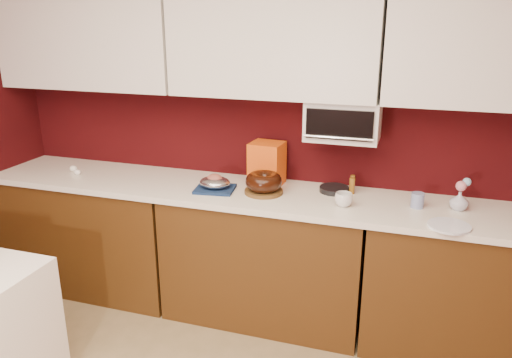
{
  "coord_description": "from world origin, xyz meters",
  "views": [
    {
      "loc": [
        0.87,
        -0.98,
        1.99
      ],
      "look_at": [
        -0.04,
        1.84,
        1.02
      ],
      "focal_mm": 35.0,
      "sensor_mm": 36.0,
      "label": 1
    }
  ],
  "objects_px": {
    "foil_ham_nest": "(215,182)",
    "pandoro_box": "(267,164)",
    "blue_jar": "(417,200)",
    "toaster_oven": "(343,120)",
    "coffee_mug": "(344,198)",
    "flower_vase": "(459,200)",
    "bundt_cake": "(264,181)"
  },
  "relations": [
    {
      "from": "foil_ham_nest",
      "to": "pandoro_box",
      "type": "xyz_separation_m",
      "value": [
        0.29,
        0.23,
        0.09
      ]
    },
    {
      "from": "foil_ham_nest",
      "to": "blue_jar",
      "type": "height_order",
      "value": "foil_ham_nest"
    },
    {
      "from": "toaster_oven",
      "to": "coffee_mug",
      "type": "relative_size",
      "value": 4.4
    },
    {
      "from": "foil_ham_nest",
      "to": "coffee_mug",
      "type": "relative_size",
      "value": 2.0
    },
    {
      "from": "pandoro_box",
      "to": "toaster_oven",
      "type": "bearing_deg",
      "value": 4.44
    },
    {
      "from": "toaster_oven",
      "to": "flower_vase",
      "type": "height_order",
      "value": "toaster_oven"
    },
    {
      "from": "toaster_oven",
      "to": "pandoro_box",
      "type": "relative_size",
      "value": 1.55
    },
    {
      "from": "coffee_mug",
      "to": "pandoro_box",
      "type": "bearing_deg",
      "value": 155.2
    },
    {
      "from": "pandoro_box",
      "to": "flower_vase",
      "type": "bearing_deg",
      "value": -0.34
    },
    {
      "from": "coffee_mug",
      "to": "blue_jar",
      "type": "relative_size",
      "value": 1.13
    },
    {
      "from": "bundt_cake",
      "to": "foil_ham_nest",
      "type": "relative_size",
      "value": 1.16
    },
    {
      "from": "blue_jar",
      "to": "toaster_oven",
      "type": "bearing_deg",
      "value": 163.93
    },
    {
      "from": "foil_ham_nest",
      "to": "coffee_mug",
      "type": "xyz_separation_m",
      "value": [
        0.84,
        -0.03,
        -0.0
      ]
    },
    {
      "from": "pandoro_box",
      "to": "flower_vase",
      "type": "xyz_separation_m",
      "value": [
        1.21,
        -0.11,
        -0.08
      ]
    },
    {
      "from": "foil_ham_nest",
      "to": "flower_vase",
      "type": "bearing_deg",
      "value": 4.69
    },
    {
      "from": "coffee_mug",
      "to": "flower_vase",
      "type": "bearing_deg",
      "value": 13.0
    },
    {
      "from": "foil_ham_nest",
      "to": "coffee_mug",
      "type": "bearing_deg",
      "value": -1.9
    },
    {
      "from": "flower_vase",
      "to": "foil_ham_nest",
      "type": "bearing_deg",
      "value": -175.31
    },
    {
      "from": "pandoro_box",
      "to": "blue_jar",
      "type": "xyz_separation_m",
      "value": [
        0.98,
        -0.14,
        -0.1
      ]
    },
    {
      "from": "foil_ham_nest",
      "to": "blue_jar",
      "type": "distance_m",
      "value": 1.27
    },
    {
      "from": "bundt_cake",
      "to": "foil_ham_nest",
      "type": "bearing_deg",
      "value": -171.84
    },
    {
      "from": "coffee_mug",
      "to": "flower_vase",
      "type": "distance_m",
      "value": 0.67
    },
    {
      "from": "foil_ham_nest",
      "to": "flower_vase",
      "type": "distance_m",
      "value": 1.51
    },
    {
      "from": "toaster_oven",
      "to": "pandoro_box",
      "type": "height_order",
      "value": "toaster_oven"
    },
    {
      "from": "blue_jar",
      "to": "flower_vase",
      "type": "relative_size",
      "value": 0.71
    },
    {
      "from": "bundt_cake",
      "to": "blue_jar",
      "type": "bearing_deg",
      "value": 2.55
    },
    {
      "from": "toaster_oven",
      "to": "coffee_mug",
      "type": "xyz_separation_m",
      "value": [
        0.06,
        -0.26,
        -0.42
      ]
    },
    {
      "from": "pandoro_box",
      "to": "coffee_mug",
      "type": "xyz_separation_m",
      "value": [
        0.56,
        -0.26,
        -0.09
      ]
    },
    {
      "from": "foil_ham_nest",
      "to": "coffee_mug",
      "type": "height_order",
      "value": "coffee_mug"
    },
    {
      "from": "foil_ham_nest",
      "to": "pandoro_box",
      "type": "height_order",
      "value": "pandoro_box"
    },
    {
      "from": "foil_ham_nest",
      "to": "blue_jar",
      "type": "bearing_deg",
      "value": 3.98
    },
    {
      "from": "toaster_oven",
      "to": "blue_jar",
      "type": "bearing_deg",
      "value": -16.07
    }
  ]
}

